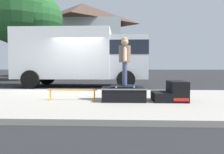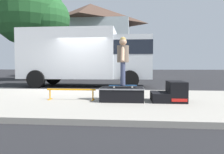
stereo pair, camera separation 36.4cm
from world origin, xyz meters
The scene contains 10 objects.
ground_plane centered at (0.00, 0.00, 0.00)m, with size 140.00×140.00×0.00m, color black.
sidewalk_slab centered at (0.00, -3.00, 0.06)m, with size 50.00×5.00×0.12m, color gray.
skate_box centered at (2.17, -3.31, 0.32)m, with size 1.20×0.85×0.37m.
kicker_ramp centered at (3.51, -3.31, 0.35)m, with size 0.90×0.85×0.55m.
grind_rail centered at (0.70, -3.28, 0.36)m, with size 1.43×0.28×0.32m.
skateboard centered at (2.19, -3.34, 0.55)m, with size 0.80×0.30×0.07m.
skater_kid centered at (2.19, -3.34, 1.34)m, with size 0.32×0.69×1.33m.
box_truck centered at (0.00, 2.20, 1.70)m, with size 6.91×2.63×3.05m.
street_tree_main centered at (-5.30, 6.77, 5.26)m, with size 6.01×5.46×8.16m.
house_behind centered at (-2.43, 15.44, 4.24)m, with size 9.54×8.22×8.40m.
Camera 1 is at (2.08, -9.27, 1.07)m, focal length 34.14 mm.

